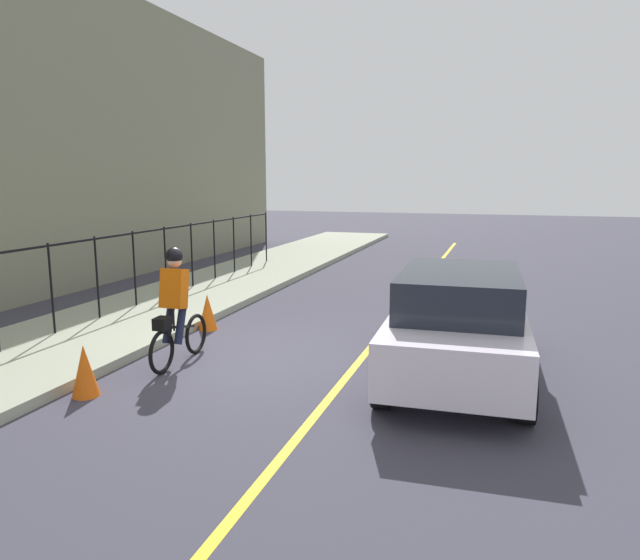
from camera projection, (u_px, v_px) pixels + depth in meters
name	position (u px, v px, depth m)	size (l,w,h in m)	color
ground_plane	(257.00, 358.00, 9.27)	(80.00, 80.00, 0.00)	#3B3946
lane_line_centre	(354.00, 368.00, 8.79)	(36.00, 0.12, 0.01)	yellow
sidewalk	(82.00, 336.00, 10.28)	(40.00, 3.20, 0.15)	#969C85
iron_fence	(96.00, 262.00, 11.13)	(16.73, 0.04, 1.60)	black
cyclist_lead	(176.00, 307.00, 8.80)	(1.71, 0.37, 1.83)	black
patrol_sedan	(459.00, 321.00, 8.28)	(4.46, 2.05, 1.58)	white
traffic_cone_near	(85.00, 371.00, 7.60)	(0.36, 0.36, 0.70)	#E95B0E
traffic_cone_far	(208.00, 312.00, 10.96)	(0.36, 0.36, 0.69)	#EA5D0D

